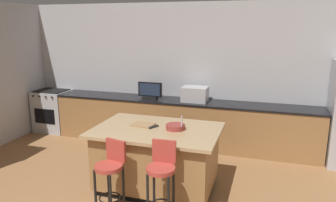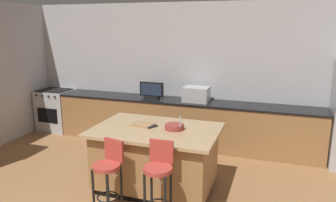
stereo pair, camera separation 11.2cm
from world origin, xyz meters
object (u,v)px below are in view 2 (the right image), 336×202
bar_stool_right (159,176)px  cutting_board (142,124)px  microwave (196,94)px  bar_stool_left (109,171)px  fruit_bowl (174,127)px  range_oven (56,110)px  tv_monitor (152,91)px  kitchen_island (156,158)px  tv_remote (153,127)px

bar_stool_right → cutting_board: bar_stool_right is taller
microwave → bar_stool_left: 2.69m
microwave → fruit_bowl: size_ratio=1.78×
microwave → cutting_board: bearing=-102.4°
bar_stool_left → bar_stool_right: bar_stool_right is taller
range_oven → bar_stool_right: (3.46, -2.61, 0.16)m
cutting_board → fruit_bowl: bearing=-3.9°
range_oven → bar_stool_left: 3.82m
fruit_bowl → cutting_board: fruit_bowl is taller
tv_monitor → bar_stool_left: (0.44, -2.55, -0.49)m
bar_stool_left → fruit_bowl: (0.58, 0.85, 0.38)m
microwave → kitchen_island: bearing=-94.2°
bar_stool_right → tv_remote: 0.98m
tv_monitor → cutting_board: tv_monitor is taller
tv_monitor → microwave: bearing=3.3°
kitchen_island → tv_monitor: (-0.76, 1.75, 0.59)m
range_oven → tv_remote: size_ratio=5.45×
bar_stool_right → tv_remote: (-0.40, 0.84, 0.30)m
range_oven → fruit_bowl: (3.38, -1.75, 0.48)m
microwave → bar_stool_right: bearing=-85.4°
kitchen_island → tv_remote: bearing=150.6°
range_oven → microwave: microwave is taller
fruit_bowl → tv_remote: bearing=-177.2°
fruit_bowl → tv_remote: (-0.32, -0.02, -0.03)m
cutting_board → range_oven: bearing=149.1°
bar_stool_right → tv_remote: bearing=112.7°
microwave → range_oven: bearing=-180.0°
kitchen_island → bar_stool_right: bar_stool_right is taller
tv_remote → cutting_board: bearing=-170.3°
microwave → tv_monitor: (-0.89, -0.05, 0.01)m
range_oven → bar_stool_right: size_ratio=0.91×
kitchen_island → microwave: bearing=85.8°
tv_monitor → bar_stool_left: size_ratio=0.51×
fruit_bowl → bar_stool_right: bearing=-84.4°
range_oven → microwave: 3.30m
bar_stool_left → cutting_board: 0.96m
cutting_board → tv_monitor: bearing=107.2°
kitchen_island → bar_stool_left: size_ratio=1.86×
cutting_board → bar_stool_left: bearing=-94.9°
tv_monitor → bar_stool_left: bearing=-80.2°
bar_stool_left → fruit_bowl: bearing=68.8°
kitchen_island → bar_stool_right: bearing=-66.9°
microwave → tv_monitor: size_ratio=0.99×
fruit_bowl → bar_stool_left: bearing=-124.3°
microwave → tv_remote: bearing=-96.2°
kitchen_island → cutting_board: cutting_board is taller
bar_stool_right → microwave: bearing=91.6°
tv_monitor → fruit_bowl: tv_monitor is taller
range_oven → tv_remote: (3.06, -1.77, 0.46)m
tv_monitor → tv_remote: 1.86m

